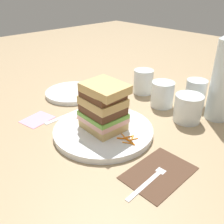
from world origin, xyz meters
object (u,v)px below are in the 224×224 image
(sandwich, at_px, (104,107))
(napkin_dark, at_px, (159,173))
(fork, at_px, (153,177))
(napkin_pink, at_px, (37,119))
(main_plate, at_px, (104,131))
(knife, at_px, (71,113))
(side_plate, at_px, (72,93))
(empty_tumbler_2, at_px, (162,94))
(water_bottle, at_px, (224,76))
(empty_tumbler_1, at_px, (196,93))
(juice_glass, at_px, (188,109))
(empty_tumbler_0, at_px, (143,82))

(sandwich, xyz_separation_m, napkin_dark, (0.20, -0.02, -0.08))
(napkin_dark, relative_size, fork, 0.95)
(napkin_pink, bearing_deg, sandwich, 25.95)
(main_plate, distance_m, knife, 0.16)
(napkin_dark, relative_size, side_plate, 0.82)
(knife, xyz_separation_m, empty_tumbler_2, (0.16, 0.26, 0.04))
(water_bottle, distance_m, napkin_pink, 0.57)
(sandwich, xyz_separation_m, empty_tumbler_1, (0.08, 0.34, -0.04))
(water_bottle, height_order, empty_tumbler_1, water_bottle)
(sandwich, height_order, water_bottle, water_bottle)
(napkin_dark, height_order, juice_glass, juice_glass)
(fork, distance_m, water_bottle, 0.38)
(sandwich, distance_m, fork, 0.22)
(empty_tumbler_1, bearing_deg, fork, -71.32)
(water_bottle, height_order, empty_tumbler_2, water_bottle)
(empty_tumbler_0, height_order, side_plate, empty_tumbler_0)
(side_plate, bearing_deg, knife, -37.01)
(knife, height_order, empty_tumbler_1, empty_tumbler_1)
(water_bottle, bearing_deg, side_plate, -153.66)
(fork, height_order, juice_glass, juice_glass)
(napkin_pink, bearing_deg, side_plate, 113.44)
(empty_tumbler_2, bearing_deg, side_plate, -149.27)
(empty_tumbler_2, bearing_deg, knife, -122.14)
(empty_tumbler_1, bearing_deg, side_plate, -144.82)
(empty_tumbler_1, distance_m, empty_tumbler_2, 0.11)
(knife, bearing_deg, empty_tumbler_1, 55.36)
(knife, xyz_separation_m, napkin_pink, (-0.04, -0.10, -0.00))
(water_bottle, height_order, side_plate, water_bottle)
(juice_glass, relative_size, napkin_pink, 0.94)
(main_plate, distance_m, empty_tumbler_1, 0.35)
(empty_tumbler_1, distance_m, napkin_pink, 0.52)
(empty_tumbler_0, bearing_deg, juice_glass, -15.91)
(main_plate, distance_m, empty_tumbler_0, 0.32)
(empty_tumbler_1, xyz_separation_m, napkin_pink, (-0.27, -0.44, -0.04))
(juice_glass, height_order, water_bottle, water_bottle)
(water_bottle, distance_m, empty_tumbler_2, 0.20)
(sandwich, distance_m, knife, 0.18)
(empty_tumbler_1, bearing_deg, main_plate, -102.58)
(empty_tumbler_0, xyz_separation_m, napkin_pink, (-0.09, -0.39, -0.04))
(napkin_dark, bearing_deg, water_bottle, 96.09)
(main_plate, height_order, sandwich, sandwich)
(fork, relative_size, empty_tumbler_2, 1.97)
(sandwich, xyz_separation_m, fork, (0.20, -0.04, -0.08))
(juice_glass, height_order, empty_tumbler_1, empty_tumbler_1)
(knife, bearing_deg, fork, -6.38)
(napkin_dark, xyz_separation_m, juice_glass, (-0.09, 0.25, 0.04))
(empty_tumbler_1, xyz_separation_m, empty_tumbler_2, (-0.07, -0.08, -0.00))
(main_plate, distance_m, napkin_pink, 0.22)
(water_bottle, bearing_deg, napkin_pink, -131.95)
(empty_tumbler_2, bearing_deg, empty_tumbler_1, 48.47)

